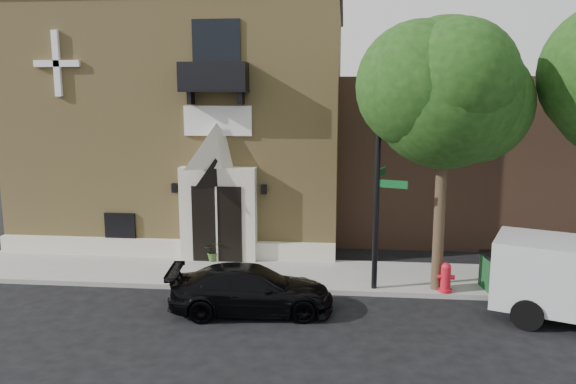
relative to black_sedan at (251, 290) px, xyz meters
name	(u,v)px	position (x,y,z in m)	size (l,w,h in m)	color
ground	(233,292)	(-0.82, 1.49, -0.64)	(120.00, 120.00, 0.00)	black
sidewalk	(272,274)	(0.18, 2.99, -0.56)	(42.00, 3.00, 0.15)	gray
church	(198,121)	(-3.81, 9.44, 4.00)	(12.20, 11.01, 9.30)	#A68B4E
neighbour_building	(551,155)	(11.18, 10.49, 2.56)	(18.00, 8.00, 6.40)	brown
street_tree_left	(447,92)	(5.20, 1.83, 5.23)	(4.97, 4.38, 7.77)	#38281C
black_sedan	(251,290)	(0.00, 0.00, 0.00)	(1.78, 4.39, 1.27)	black
street_sign	(378,186)	(3.39, 1.82, 2.58)	(0.93, 1.15, 6.08)	black
fire_hydrant	(446,278)	(5.40, 1.69, -0.06)	(0.50, 0.40, 0.87)	red
dumpster	(511,271)	(7.35, 2.13, 0.05)	(1.74, 1.13, 1.07)	#103B1B
planter	(214,251)	(-1.96, 4.01, -0.14)	(0.62, 0.53, 0.68)	#3A5B27
pedestrian_near	(515,256)	(7.58, 2.66, 0.35)	(0.61, 0.40, 1.67)	black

